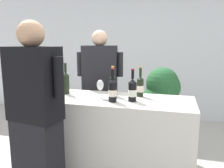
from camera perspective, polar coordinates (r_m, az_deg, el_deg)
wall_back at (r=4.90m, az=6.95°, el=8.26°), size 8.00×0.10×2.80m
counter at (r=2.59m, az=-1.85°, el=-14.22°), size 1.82×0.63×1.00m
wine_bottle_0 at (r=2.63m, az=-11.18°, el=0.40°), size 0.07×0.07×0.35m
wine_bottle_1 at (r=2.48m, az=6.89°, el=-0.55°), size 0.07×0.07×0.32m
wine_bottle_2 at (r=2.50m, az=0.17°, el=-0.28°), size 0.08×0.08×0.32m
wine_bottle_3 at (r=2.25m, az=0.14°, el=-1.47°), size 0.08×0.08×0.33m
wine_bottle_4 at (r=2.55m, az=-17.61°, el=-0.60°), size 0.08×0.08×0.31m
wine_bottle_5 at (r=2.28m, az=5.01°, el=-1.51°), size 0.08×0.08×0.32m
wine_glass at (r=2.40m, az=-2.89°, el=-0.43°), size 0.07×0.07×0.19m
person_server at (r=3.11m, az=-2.90°, el=-3.43°), size 0.59×0.31×1.72m
person_guest at (r=2.09m, az=-17.91°, el=-10.46°), size 0.57×0.31×1.75m
potted_shrub at (r=3.28m, az=12.00°, el=-3.70°), size 0.54×0.54×1.24m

